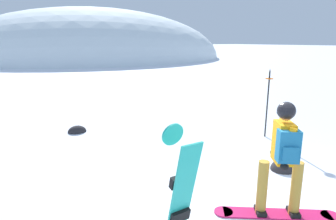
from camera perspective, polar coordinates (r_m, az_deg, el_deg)
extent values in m
plane|color=white|center=(5.07, 17.16, -17.14)|extent=(300.00, 300.00, 0.00)
ellipsoid|color=white|center=(45.49, -14.28, 9.78)|extent=(37.84, 34.06, 14.07)
cube|color=#D11E5B|center=(4.89, 20.32, -18.41)|extent=(1.42, 1.15, 0.02)
cylinder|color=#D11E5B|center=(4.74, 10.72, -18.88)|extent=(0.28, 0.28, 0.02)
cylinder|color=#D11E5B|center=(5.16, 29.05, -17.56)|extent=(0.28, 0.28, 0.02)
cube|color=black|center=(4.81, 17.48, -18.18)|extent=(0.26, 0.29, 0.06)
cube|color=black|center=(4.94, 23.16, -17.76)|extent=(0.26, 0.29, 0.06)
cylinder|color=#BC8E33|center=(4.63, 17.81, -14.15)|extent=(0.15, 0.15, 0.82)
cylinder|color=#BC8E33|center=(4.77, 23.59, -13.83)|extent=(0.15, 0.15, 0.82)
cube|color=#F4A314|center=(4.42, 21.49, -5.89)|extent=(0.39, 0.42, 0.58)
cylinder|color=#F4A314|center=(4.22, 22.41, -6.90)|extent=(0.20, 0.19, 0.57)
cylinder|color=#F4A314|center=(4.63, 20.65, -4.97)|extent=(0.20, 0.19, 0.57)
sphere|color=black|center=(4.28, 21.68, -10.16)|extent=(0.11, 0.11, 0.11)
sphere|color=black|center=(4.72, 19.87, -7.78)|extent=(0.11, 0.11, 0.11)
cube|color=teal|center=(4.24, 22.31, -6.51)|extent=(0.33, 0.31, 0.44)
cube|color=teal|center=(4.18, 22.64, -8.00)|extent=(0.20, 0.17, 0.20)
sphere|color=#9E7051|center=(4.31, 21.97, -0.54)|extent=(0.21, 0.21, 0.21)
sphere|color=black|center=(4.30, 22.00, -0.15)|extent=(0.25, 0.25, 0.25)
cube|color=navy|center=(4.43, 21.46, -0.14)|extent=(0.15, 0.12, 0.08)
cube|color=#23B7A3|center=(3.54, 2.63, -17.01)|extent=(0.28, 0.40, 1.48)
cylinder|color=#23B7A3|center=(3.37, 0.91, -4.77)|extent=(0.28, 0.09, 0.28)
cube|color=black|center=(3.45, 2.38, -13.64)|extent=(0.25, 0.10, 0.15)
cube|color=black|center=(3.67, 2.31, -19.77)|extent=(0.25, 0.10, 0.15)
cylinder|color=black|center=(8.15, 18.71, 0.96)|extent=(0.04, 0.04, 1.74)
cylinder|color=orange|center=(8.04, 19.08, 5.77)|extent=(0.20, 0.20, 0.02)
cone|color=black|center=(8.02, 19.20, 7.33)|extent=(0.04, 0.04, 0.08)
ellipsoid|color=#282628|center=(8.71, -17.23, -4.09)|extent=(0.52, 0.44, 0.36)
ellipsoid|color=#282628|center=(6.45, 21.52, -10.65)|extent=(0.57, 0.48, 0.40)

